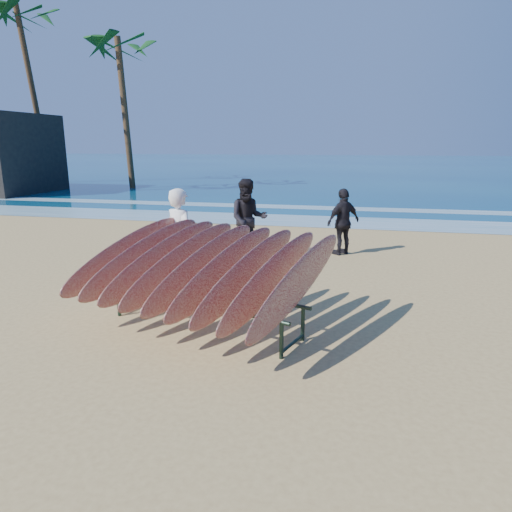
{
  "coord_description": "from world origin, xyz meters",
  "views": [
    {
      "loc": [
        1.54,
        -6.18,
        2.73
      ],
      "look_at": [
        0.0,
        0.8,
        0.95
      ],
      "focal_mm": 32.0,
      "sensor_mm": 36.0,
      "label": 1
    }
  ],
  "objects_px": {
    "person_white": "(181,240)",
    "palm_mid": "(121,50)",
    "person_dark_a": "(248,219)",
    "palm_right": "(25,19)",
    "surfboard_rack": "(203,267)",
    "person_dark_b": "(343,222)"
  },
  "relations": [
    {
      "from": "person_dark_b",
      "to": "palm_right",
      "type": "bearing_deg",
      "value": -81.05
    },
    {
      "from": "person_dark_a",
      "to": "palm_right",
      "type": "xyz_separation_m",
      "value": [
        -18.58,
        17.2,
        9.35
      ]
    },
    {
      "from": "person_dark_b",
      "to": "surfboard_rack",
      "type": "bearing_deg",
      "value": 27.46
    },
    {
      "from": "person_dark_b",
      "to": "palm_right",
      "type": "distance_m",
      "value": 28.11
    },
    {
      "from": "surfboard_rack",
      "to": "palm_mid",
      "type": "height_order",
      "value": "palm_mid"
    },
    {
      "from": "person_dark_a",
      "to": "palm_right",
      "type": "bearing_deg",
      "value": 119.72
    },
    {
      "from": "surfboard_rack",
      "to": "palm_mid",
      "type": "relative_size",
      "value": 0.45
    },
    {
      "from": "surfboard_rack",
      "to": "person_white",
      "type": "distance_m",
      "value": 2.0
    },
    {
      "from": "person_dark_a",
      "to": "person_dark_b",
      "type": "bearing_deg",
      "value": 3.4
    },
    {
      "from": "person_white",
      "to": "person_dark_a",
      "type": "height_order",
      "value": "person_white"
    },
    {
      "from": "person_dark_a",
      "to": "palm_right",
      "type": "height_order",
      "value": "palm_right"
    },
    {
      "from": "person_white",
      "to": "palm_mid",
      "type": "relative_size",
      "value": 0.22
    },
    {
      "from": "person_white",
      "to": "surfboard_rack",
      "type": "bearing_deg",
      "value": 152.8
    },
    {
      "from": "palm_mid",
      "to": "person_white",
      "type": "bearing_deg",
      "value": -59.81
    },
    {
      "from": "palm_mid",
      "to": "palm_right",
      "type": "height_order",
      "value": "palm_right"
    },
    {
      "from": "surfboard_rack",
      "to": "person_dark_a",
      "type": "relative_size",
      "value": 2.04
    },
    {
      "from": "person_white",
      "to": "person_dark_a",
      "type": "xyz_separation_m",
      "value": [
        0.67,
        2.65,
        -0.01
      ]
    },
    {
      "from": "person_dark_a",
      "to": "palm_mid",
      "type": "relative_size",
      "value": 0.22
    },
    {
      "from": "person_white",
      "to": "person_dark_a",
      "type": "bearing_deg",
      "value": -72.3
    },
    {
      "from": "person_white",
      "to": "palm_right",
      "type": "height_order",
      "value": "palm_right"
    },
    {
      "from": "person_dark_a",
      "to": "palm_right",
      "type": "distance_m",
      "value": 26.99
    },
    {
      "from": "person_dark_b",
      "to": "palm_mid",
      "type": "relative_size",
      "value": 0.19
    }
  ]
}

